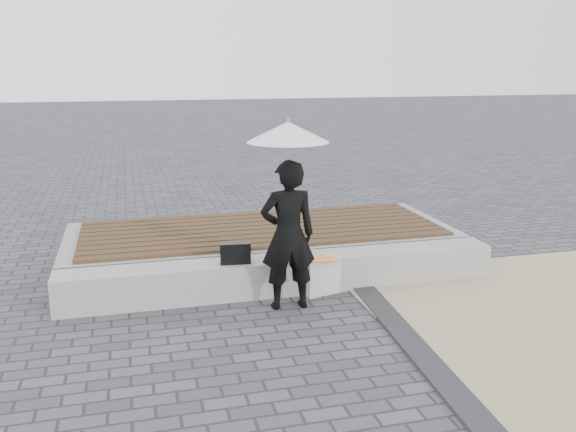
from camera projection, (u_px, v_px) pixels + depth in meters
The scene contains 10 objects.
ground at pixel (329, 352), 5.53m from camera, with size 80.00×80.00×0.00m, color #4C4C51.
edging_band at pixel (431, 366), 5.24m from camera, with size 0.25×5.20×0.04m, color #2D2D2F.
seating_ledge at pixel (285, 274), 6.98m from camera, with size 5.00×0.45×0.40m, color #A9A8A3.
timber_platform at pixel (262, 245), 8.11m from camera, with size 5.00×2.00×0.40m, color #969792.
timber_decking at pixel (262, 228), 8.05m from camera, with size 4.60×1.80×0.04m, color #50321E, non-canonical shape.
woman at pixel (288, 235), 6.36m from camera, with size 0.58×0.38×1.59m, color black.
parasol at pixel (288, 132), 6.11m from camera, with size 0.83×0.83×1.06m.
handbag at pixel (235, 253), 6.68m from camera, with size 0.33×0.12×0.23m, color black.
canvas_tote at pixel (321, 276), 6.88m from camera, with size 0.40×0.17×0.42m, color white.
magazine at pixel (323, 259), 6.78m from camera, with size 0.31×0.23×0.01m, color red.
Camera 1 is at (-1.65, -4.81, 2.53)m, focal length 38.26 mm.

